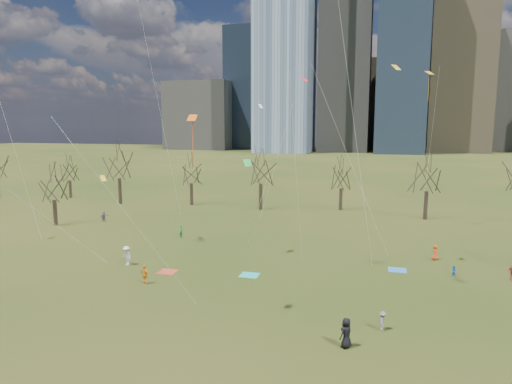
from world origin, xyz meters
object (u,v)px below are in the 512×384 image
(blanket_crimson, at_px, (167,272))
(person_4, at_px, (145,275))
(blanket_teal, at_px, (250,275))
(blanket_navy, at_px, (397,270))

(blanket_crimson, xyz_separation_m, person_4, (-0.34, -3.35, 0.77))
(blanket_teal, relative_size, blanket_crimson, 1.00)
(blanket_crimson, bearing_deg, blanket_teal, 8.16)
(blanket_teal, height_order, blanket_navy, same)
(blanket_navy, bearing_deg, blanket_crimson, -163.22)
(blanket_crimson, bearing_deg, person_4, -95.76)
(blanket_teal, bearing_deg, blanket_navy, 21.54)
(blanket_teal, distance_m, blanket_navy, 13.45)
(blanket_teal, xyz_separation_m, blanket_navy, (12.51, 4.94, 0.00))
(blanket_teal, distance_m, person_4, 8.91)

